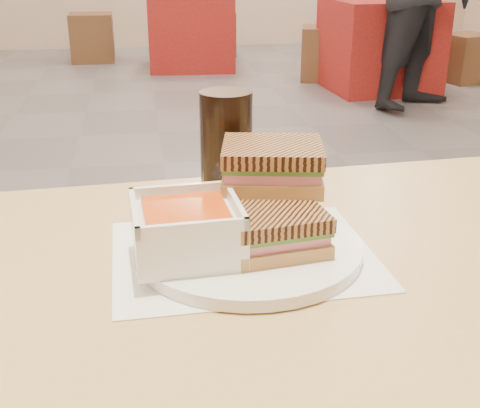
{
  "coord_description": "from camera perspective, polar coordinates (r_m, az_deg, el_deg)",
  "views": [
    {
      "loc": [
        -0.1,
        -2.7,
        1.11
      ],
      "look_at": [
        0.01,
        -2.0,
        0.82
      ],
      "focal_mm": 47.1,
      "sensor_mm": 36.0,
      "label": 1
    }
  ],
  "objects": [
    {
      "name": "main_table",
      "position": [
        0.83,
        6.77,
        -12.67
      ],
      "size": [
        1.24,
        0.77,
        0.75
      ],
      "color": "tan",
      "rests_on": "ground"
    },
    {
      "name": "tray_liner",
      "position": [
        0.8,
        0.3,
        -4.59
      ],
      "size": [
        0.33,
        0.26,
        0.0
      ],
      "color": "white",
      "rests_on": "main_table"
    },
    {
      "name": "plate",
      "position": [
        0.8,
        0.73,
        -3.93
      ],
      "size": [
        0.29,
        0.29,
        0.02
      ],
      "color": "white",
      "rests_on": "tray_liner"
    },
    {
      "name": "soup_bowl",
      "position": [
        0.75,
        -4.87,
        -2.46
      ],
      "size": [
        0.13,
        0.13,
        0.07
      ],
      "color": "white",
      "rests_on": "plate"
    },
    {
      "name": "panini_lower",
      "position": [
        0.76,
        3.21,
        -2.35
      ],
      "size": [
        0.13,
        0.11,
        0.05
      ],
      "color": "#BC8A46",
      "rests_on": "plate"
    },
    {
      "name": "panini_upper",
      "position": [
        0.83,
        2.93,
        3.52
      ],
      "size": [
        0.15,
        0.13,
        0.06
      ],
      "color": "#BC8A46",
      "rests_on": "panini_lower"
    },
    {
      "name": "cola_glass",
      "position": [
        0.94,
        -1.26,
        5.19
      ],
      "size": [
        0.08,
        0.08,
        0.17
      ],
      "color": "black",
      "rests_on": "main_table"
    },
    {
      "name": "bg_table_1",
      "position": [
        5.43,
        12.48,
        13.87
      ],
      "size": [
        0.86,
        0.86,
        0.72
      ],
      "color": "#A02216",
      "rests_on": "ground"
    },
    {
      "name": "bg_table_2",
      "position": [
        6.32,
        -4.39,
        15.35
      ],
      "size": [
        0.85,
        0.85,
        0.7
      ],
      "color": "#A02216",
      "rests_on": "ground"
    },
    {
      "name": "bg_chair_1l",
      "position": [
        5.78,
        7.67,
        13.37
      ],
      "size": [
        0.5,
        0.5,
        0.46
      ],
      "color": "brown",
      "rests_on": "ground"
    },
    {
      "name": "bg_chair_1r",
      "position": [
        5.98,
        19.71,
        12.35
      ],
      "size": [
        0.44,
        0.44,
        0.41
      ],
      "color": "brown",
      "rests_on": "ground"
    },
    {
      "name": "bg_chair_2l",
      "position": [
        6.86,
        -13.24,
        14.46
      ],
      "size": [
        0.43,
        0.43,
        0.48
      ],
      "color": "brown",
      "rests_on": "ground"
    },
    {
      "name": "bg_chair_2r",
      "position": [
        7.03,
        -2.59,
        15.12
      ],
      "size": [
        0.5,
        0.5,
        0.46
      ],
      "color": "brown",
      "rests_on": "ground"
    }
  ]
}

